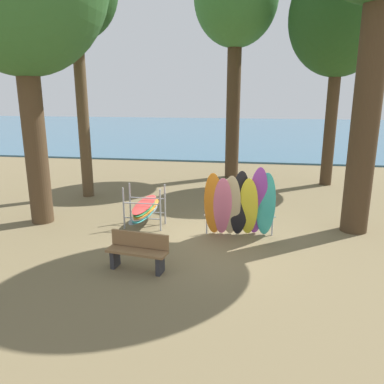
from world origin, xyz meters
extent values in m
plane|color=brown|center=(0.00, 0.00, 0.00)|extent=(80.00, 80.00, 0.00)
cube|color=#38607A|center=(0.00, 29.97, 0.05)|extent=(80.00, 36.00, 0.10)
cylinder|color=#4C3823|center=(-5.62, 0.95, 2.80)|extent=(0.66, 0.66, 5.60)
cylinder|color=#42301E|center=(3.78, 1.60, 3.57)|extent=(0.74, 0.74, 7.14)
cylinder|color=#42301E|center=(3.99, 7.46, 2.76)|extent=(0.49, 0.49, 5.53)
ellipsoid|color=#234C1E|center=(3.99, 7.46, 6.80)|extent=(4.01, 4.01, 4.61)
cylinder|color=#42301E|center=(-0.17, 8.35, 3.35)|extent=(0.62, 0.62, 6.70)
cylinder|color=brown|center=(-5.48, 4.06, 3.22)|extent=(0.42, 0.42, 6.44)
ellipsoid|color=orange|center=(-0.21, 0.36, 0.97)|extent=(0.55, 0.86, 1.94)
ellipsoid|color=pink|center=(0.02, 0.40, 0.90)|extent=(0.60, 0.85, 1.80)
ellipsoid|color=#C6B289|center=(0.26, 0.43, 0.93)|extent=(0.57, 0.81, 1.86)
ellipsoid|color=black|center=(0.49, 0.46, 0.99)|extent=(0.61, 0.72, 1.98)
ellipsoid|color=yellow|center=(0.72, 0.50, 0.90)|extent=(0.52, 0.76, 1.79)
ellipsoid|color=purple|center=(0.96, 0.53, 1.05)|extent=(0.61, 0.91, 2.10)
ellipsoid|color=#38B2AD|center=(1.19, 0.57, 0.97)|extent=(0.52, 0.65, 1.93)
cylinder|color=#9EA0A5|center=(-0.43, 0.69, 0.28)|extent=(0.04, 0.04, 0.55)
cylinder|color=#9EA0A5|center=(1.41, 0.84, 0.28)|extent=(0.04, 0.04, 0.55)
cylinder|color=#9EA0A5|center=(0.49, 0.76, 0.55)|extent=(2.00, 0.21, 0.04)
cylinder|color=#9EA0A5|center=(-2.88, 0.71, 0.62)|extent=(0.05, 0.05, 1.25)
cylinder|color=#9EA0A5|center=(-1.78, 0.71, 0.62)|extent=(0.05, 0.05, 1.25)
cylinder|color=#9EA0A5|center=(-2.88, 1.31, 0.62)|extent=(0.05, 0.05, 1.25)
cylinder|color=#9EA0A5|center=(-1.78, 1.31, 0.62)|extent=(0.05, 0.05, 1.25)
cylinder|color=#9EA0A5|center=(-2.33, 0.71, 0.35)|extent=(1.10, 0.04, 0.04)
cylinder|color=#9EA0A5|center=(-2.33, 0.71, 0.80)|extent=(1.10, 0.04, 0.04)
cylinder|color=#9EA0A5|center=(-2.33, 1.31, 0.35)|extent=(1.10, 0.04, 0.04)
cylinder|color=#9EA0A5|center=(-2.33, 1.31, 0.80)|extent=(1.10, 0.04, 0.04)
ellipsoid|color=gray|center=(-2.37, 1.01, 0.40)|extent=(0.65, 2.13, 0.06)
ellipsoid|color=#38B2AD|center=(-2.34, 1.01, 0.46)|extent=(0.55, 2.11, 0.06)
ellipsoid|color=white|center=(-2.32, 1.01, 0.52)|extent=(0.51, 2.10, 0.06)
ellipsoid|color=orange|center=(-2.28, 1.01, 0.58)|extent=(0.54, 2.11, 0.06)
ellipsoid|color=#339E56|center=(-2.33, 1.01, 0.64)|extent=(0.61, 2.12, 0.06)
ellipsoid|color=red|center=(-2.34, 1.01, 0.70)|extent=(0.55, 2.11, 0.06)
cube|color=#2D2D33|center=(-2.27, -1.77, 0.21)|extent=(0.15, 0.33, 0.42)
cube|color=#2D2D33|center=(-1.16, -1.94, 0.21)|extent=(0.15, 0.33, 0.42)
cube|color=olive|center=(-1.71, -1.85, 0.45)|extent=(1.44, 0.60, 0.06)
cube|color=olive|center=(-1.69, -1.67, 0.67)|extent=(1.39, 0.27, 0.36)
camera|label=1|loc=(0.76, -9.55, 3.95)|focal=35.81mm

